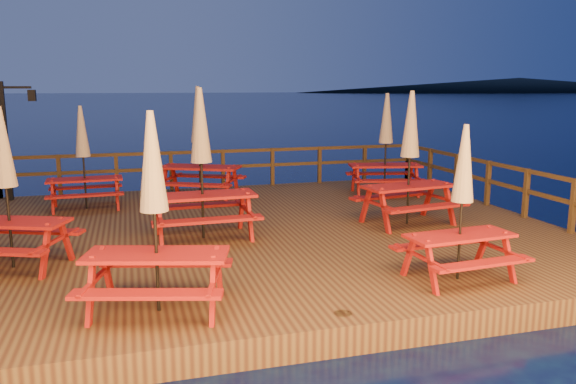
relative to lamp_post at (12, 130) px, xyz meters
name	(u,v)px	position (x,y,z in m)	size (l,w,h in m)	color
ground	(262,246)	(5.39, -4.55, -2.20)	(500.00, 500.00, 0.00)	black
deck	(262,237)	(5.39, -4.55, -2.00)	(12.00, 10.00, 0.40)	#402414
deck_piles	(262,260)	(5.39, -4.55, -2.50)	(11.44, 9.44, 1.40)	#332310
railing	(244,178)	(5.39, -2.77, -1.03)	(11.80, 9.75, 1.10)	#332310
lamp_post	(12,130)	(0.00, 0.00, 0.00)	(0.85, 0.18, 3.00)	black
headland_right	(519,85)	(190.39, 225.45, 1.30)	(230.40, 86.40, 7.00)	black
picnic_table_0	(6,186)	(0.93, -5.95, -0.45)	(2.23, 2.05, 2.59)	maroon
picnic_table_1	(386,142)	(9.42, -1.88, -0.39)	(2.18, 1.93, 2.70)	maroon
picnic_table_2	(83,156)	(1.78, -1.60, -0.53)	(1.77, 1.48, 2.44)	maroon
picnic_table_3	(201,162)	(4.13, -4.99, -0.31)	(2.04, 1.69, 2.86)	maroon
picnic_table_4	(199,142)	(4.54, -1.25, -0.30)	(2.54, 2.38, 2.88)	maroon
picnic_table_5	(462,201)	(7.55, -8.40, -0.58)	(1.74, 1.47, 2.35)	maroon
picnic_table_6	(410,156)	(8.45, -5.05, -0.34)	(2.16, 1.87, 2.79)	maroon
picnic_table_7	(154,210)	(3.10, -8.40, -0.45)	(2.15, 1.92, 2.60)	maroon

